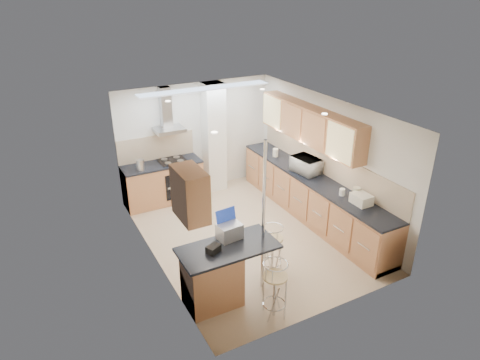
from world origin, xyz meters
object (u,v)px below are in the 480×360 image
bar_stool_near (275,290)px  bread_bin (361,199)px  microwave (306,165)px  laptop (229,231)px  bar_stool_end (272,250)px

bar_stool_near → bread_bin: size_ratio=2.70×
microwave → laptop: microwave is taller
bar_stool_near → laptop: bearing=101.3°
laptop → bread_bin: (2.55, -0.07, -0.05)m
bar_stool_near → bar_stool_end: bearing=52.3°
laptop → bar_stool_near: 1.08m
microwave → laptop: (-2.50, -1.49, -0.02)m
microwave → bread_bin: 1.56m
bar_stool_near → bar_stool_end: 1.03m
microwave → laptop: 2.91m
microwave → bread_bin: microwave is taller
microwave → bar_stool_end: microwave is taller
microwave → bar_stool_near: 3.27m
microwave → bread_bin: size_ratio=1.71×
laptop → bread_bin: size_ratio=1.02×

